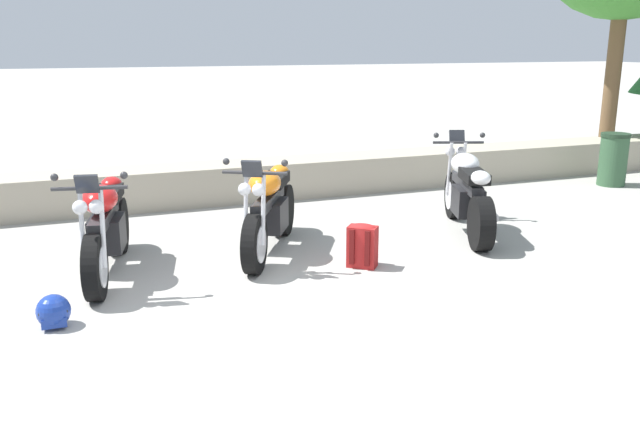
# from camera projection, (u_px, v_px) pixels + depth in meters

# --- Properties ---
(ground_plane) EXTENTS (120.00, 120.00, 0.00)m
(ground_plane) POSITION_uv_depth(u_px,v_px,m) (277.00, 335.00, 5.35)
(ground_plane) COLOR #A3A099
(stone_wall) EXTENTS (36.00, 0.80, 0.55)m
(stone_wall) POSITION_uv_depth(u_px,v_px,m) (180.00, 185.00, 9.63)
(stone_wall) COLOR #A89E89
(stone_wall) RESTS_ON ground
(motorcycle_red_near_left) EXTENTS (0.75, 2.05, 1.18)m
(motorcycle_red_near_left) POSITION_uv_depth(u_px,v_px,m) (105.00, 228.00, 6.64)
(motorcycle_red_near_left) COLOR black
(motorcycle_red_near_left) RESTS_ON ground
(motorcycle_orange_centre) EXTENTS (1.18, 1.88, 1.18)m
(motorcycle_orange_centre) POSITION_uv_depth(u_px,v_px,m) (269.00, 211.00, 7.33)
(motorcycle_orange_centre) COLOR black
(motorcycle_orange_centre) RESTS_ON ground
(motorcycle_white_far_right) EXTENTS (0.97, 1.99, 1.18)m
(motorcycle_white_far_right) POSITION_uv_depth(u_px,v_px,m) (467.00, 194.00, 8.14)
(motorcycle_white_far_right) COLOR black
(motorcycle_white_far_right) RESTS_ON ground
(rider_backpack) EXTENTS (0.35, 0.35, 0.47)m
(rider_backpack) POSITION_uv_depth(u_px,v_px,m) (363.00, 244.00, 6.93)
(rider_backpack) COLOR #A31E1E
(rider_backpack) RESTS_ON ground
(rider_helmet) EXTENTS (0.28, 0.28, 0.28)m
(rider_helmet) POSITION_uv_depth(u_px,v_px,m) (53.00, 312.00, 5.47)
(rider_helmet) COLOR navy
(rider_helmet) RESTS_ON ground
(trash_bin) EXTENTS (0.46, 0.46, 0.86)m
(trash_bin) POSITION_uv_depth(u_px,v_px,m) (613.00, 159.00, 10.84)
(trash_bin) COLOR #335638
(trash_bin) RESTS_ON ground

